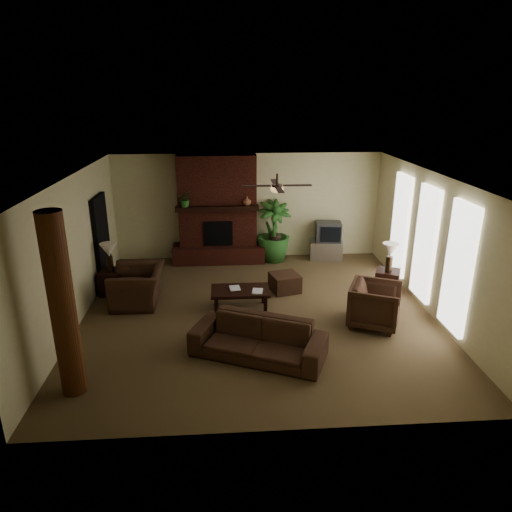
{
  "coord_description": "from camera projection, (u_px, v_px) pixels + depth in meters",
  "views": [
    {
      "loc": [
        -0.63,
        -8.51,
        4.27
      ],
      "look_at": [
        0.0,
        0.4,
        1.1
      ],
      "focal_mm": 32.44,
      "sensor_mm": 36.0,
      "label": 1
    }
  ],
  "objects": [
    {
      "name": "windows",
      "position": [
        425.0,
        244.0,
        9.43
      ],
      "size": [
        0.08,
        3.65,
        2.35
      ],
      "color": "white",
      "rests_on": "ground"
    },
    {
      "name": "mantel_vase",
      "position": [
        247.0,
        201.0,
        11.7
      ],
      "size": [
        0.25,
        0.26,
        0.22
      ],
      "primitive_type": "imported",
      "rotation": [
        0.0,
        0.0,
        0.13
      ],
      "color": "brown",
      "rests_on": "fireplace"
    },
    {
      "name": "book_b",
      "position": [
        252.0,
        285.0,
        9.38
      ],
      "size": [
        0.21,
        0.06,
        0.29
      ],
      "primitive_type": "imported",
      "rotation": [
        0.0,
        0.0,
        -0.16
      ],
      "color": "#999999",
      "rests_on": "coffee_table"
    },
    {
      "name": "fireplace",
      "position": [
        218.0,
        219.0,
        12.05
      ],
      "size": [
        2.4,
        0.7,
        2.8
      ],
      "color": "#4F1E15",
      "rests_on": "ground"
    },
    {
      "name": "ceiling_fan",
      "position": [
        277.0,
        188.0,
        8.93
      ],
      "size": [
        1.35,
        1.35,
        0.37
      ],
      "color": "#2E2014",
      "rests_on": "ceiling"
    },
    {
      "name": "lamp_left",
      "position": [
        109.0,
        252.0,
        10.01
      ],
      "size": [
        0.41,
        0.41,
        0.65
      ],
      "color": "#2E2014",
      "rests_on": "side_table_left"
    },
    {
      "name": "book_a",
      "position": [
        229.0,
        283.0,
        9.49
      ],
      "size": [
        0.22,
        0.05,
        0.29
      ],
      "primitive_type": "imported",
      "rotation": [
        0.0,
        0.0,
        0.11
      ],
      "color": "#999999",
      "rests_on": "coffee_table"
    },
    {
      "name": "floor_vase",
      "position": [
        275.0,
        245.0,
        12.33
      ],
      "size": [
        0.34,
        0.34,
        0.77
      ],
      "color": "#34271D",
      "rests_on": "ground"
    },
    {
      "name": "sofa",
      "position": [
        258.0,
        333.0,
        7.78
      ],
      "size": [
        2.33,
        1.51,
        0.88
      ],
      "primitive_type": "imported",
      "rotation": [
        0.0,
        0.0,
        -0.41
      ],
      "color": "#3E271A",
      "rests_on": "ground"
    },
    {
      "name": "lamp_right",
      "position": [
        390.0,
        252.0,
        10.0
      ],
      "size": [
        0.44,
        0.44,
        0.65
      ],
      "color": "#2E2014",
      "rests_on": "side_table_right"
    },
    {
      "name": "armchair_right",
      "position": [
        375.0,
        303.0,
        8.84
      ],
      "size": [
        1.15,
        1.18,
        0.93
      ],
      "primitive_type": "imported",
      "rotation": [
        0.0,
        0.0,
        1.14
      ],
      "color": "#3E271A",
      "rests_on": "ground"
    },
    {
      "name": "ottoman",
      "position": [
        285.0,
        283.0,
        10.47
      ],
      "size": [
        0.73,
        0.73,
        0.4
      ],
      "primitive_type": "cube",
      "rotation": [
        0.0,
        0.0,
        0.26
      ],
      "color": "#3E271A",
      "rests_on": "ground"
    },
    {
      "name": "log_column",
      "position": [
        62.0,
        307.0,
        6.54
      ],
      "size": [
        0.36,
        0.36,
        2.8
      ],
      "primitive_type": "cylinder",
      "color": "#572D15",
      "rests_on": "ground"
    },
    {
      "name": "floor_plant",
      "position": [
        273.0,
        244.0,
        12.32
      ],
      "size": [
        1.28,
        1.79,
        0.9
      ],
      "primitive_type": "imported",
      "rotation": [
        0.0,
        0.0,
        0.26
      ],
      "color": "#2D5F26",
      "rests_on": "ground"
    },
    {
      "name": "mantel_plant",
      "position": [
        185.0,
        200.0,
        11.53
      ],
      "size": [
        0.41,
        0.45,
        0.33
      ],
      "primitive_type": "imported",
      "rotation": [
        0.0,
        0.0,
        0.07
      ],
      "color": "#2D5F26",
      "rests_on": "fireplace"
    },
    {
      "name": "armchair_left",
      "position": [
        137.0,
        280.0,
        9.75
      ],
      "size": [
        0.78,
        1.2,
        1.05
      ],
      "primitive_type": "imported",
      "rotation": [
        0.0,
        0.0,
        -1.57
      ],
      "color": "#3E271A",
      "rests_on": "ground"
    },
    {
      "name": "tv_stand",
      "position": [
        326.0,
        250.0,
        12.48
      ],
      "size": [
        0.91,
        0.62,
        0.5
      ],
      "primitive_type": "cube",
      "rotation": [
        0.0,
        0.0,
        -0.15
      ],
      "color": "#B4B4B7",
      "rests_on": "ground"
    },
    {
      "name": "doorway",
      "position": [
        102.0,
        241.0,
        10.58
      ],
      "size": [
        0.1,
        1.0,
        2.1
      ],
      "primitive_type": "cube",
      "color": "black",
      "rests_on": "ground"
    },
    {
      "name": "side_table_right",
      "position": [
        387.0,
        282.0,
        10.3
      ],
      "size": [
        0.66,
        0.66,
        0.55
      ],
      "primitive_type": "cube",
      "rotation": [
        0.0,
        0.0,
        -0.42
      ],
      "color": "black",
      "rests_on": "ground"
    },
    {
      "name": "side_table_left",
      "position": [
        113.0,
        282.0,
        10.3
      ],
      "size": [
        0.57,
        0.57,
        0.55
      ],
      "primitive_type": "cube",
      "rotation": [
        0.0,
        0.0,
        -0.14
      ],
      "color": "black",
      "rests_on": "ground"
    },
    {
      "name": "tv",
      "position": [
        328.0,
        232.0,
        12.3
      ],
      "size": [
        0.71,
        0.6,
        0.52
      ],
      "color": "#363638",
      "rests_on": "tv_stand"
    },
    {
      "name": "room_shell",
      "position": [
        257.0,
        248.0,
        9.0
      ],
      "size": [
        7.0,
        7.0,
        7.0
      ],
      "color": "brown",
      "rests_on": "ground"
    },
    {
      "name": "coffee_table",
      "position": [
        240.0,
        292.0,
        9.55
      ],
      "size": [
        1.2,
        0.7,
        0.43
      ],
      "color": "black",
      "rests_on": "ground"
    }
  ]
}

